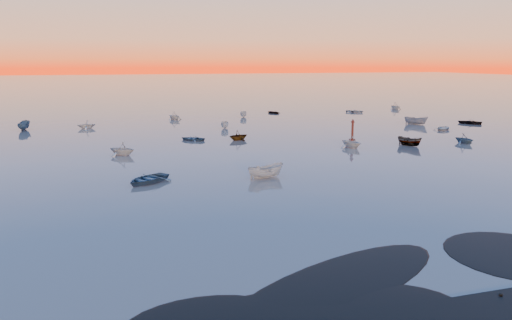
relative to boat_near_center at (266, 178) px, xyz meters
name	(u,v)px	position (x,y,z in m)	size (l,w,h in m)	color
ground	(160,109)	(-2.09, 76.00, 0.00)	(600.00, 600.00, 0.00)	#70665E
mud_lobes	(378,288)	(-2.09, -25.00, 0.01)	(140.00, 6.00, 0.07)	black
moored_fleet	(194,137)	(-2.09, 29.00, 0.00)	(124.00, 58.00, 1.20)	beige
boat_near_center	(266,178)	(0.00, 0.00, 0.00)	(3.91, 1.65, 1.35)	beige
boat_near_right	(351,147)	(16.38, 13.27, 0.00)	(3.50, 1.58, 1.23)	beige
channel_marker	(352,132)	(19.27, 18.50, 1.29)	(0.92, 0.92, 3.26)	#4C1810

